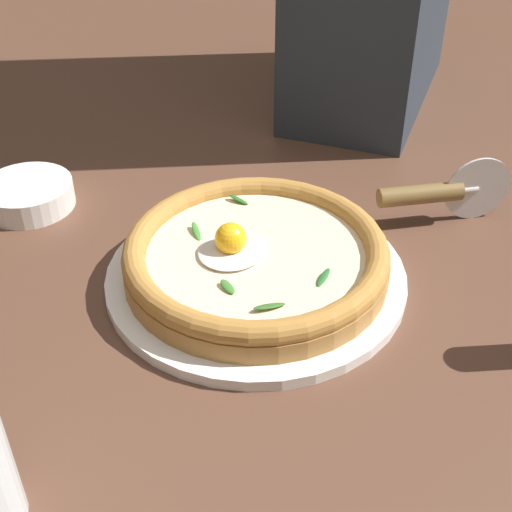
# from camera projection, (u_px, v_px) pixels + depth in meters

# --- Properties ---
(ground_plane) EXTENTS (2.40, 2.40, 0.03)m
(ground_plane) POSITION_uv_depth(u_px,v_px,m) (307.00, 288.00, 0.74)
(ground_plane) COLOR brown
(ground_plane) RESTS_ON ground
(pizza_plate) EXTENTS (0.31, 0.31, 0.01)m
(pizza_plate) POSITION_uv_depth(u_px,v_px,m) (256.00, 276.00, 0.72)
(pizza_plate) COLOR white
(pizza_plate) RESTS_ON ground
(pizza) EXTENTS (0.27, 0.27, 0.06)m
(pizza) POSITION_uv_depth(u_px,v_px,m) (256.00, 256.00, 0.71)
(pizza) COLOR #AF7A3D
(pizza) RESTS_ON pizza_plate
(side_bowl) EXTENTS (0.11, 0.11, 0.03)m
(side_bowl) POSITION_uv_depth(u_px,v_px,m) (28.00, 195.00, 0.83)
(side_bowl) COLOR white
(side_bowl) RESTS_ON ground
(pizza_cutter) EXTENTS (0.12, 0.12, 0.08)m
(pizza_cutter) POSITION_uv_depth(u_px,v_px,m) (437.00, 193.00, 0.79)
(pizza_cutter) COLOR silver
(pizza_cutter) RESTS_ON ground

